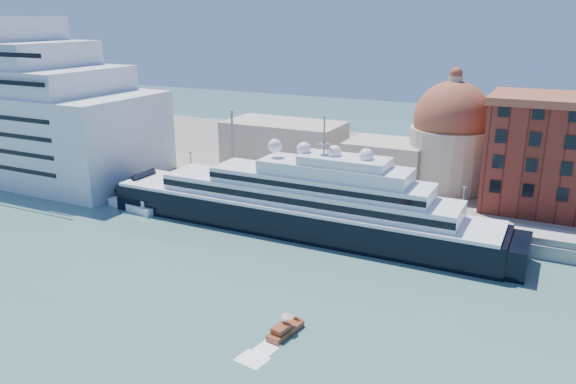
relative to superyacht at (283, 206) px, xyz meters
The scene contains 9 objects.
ground 23.59m from the superyacht, 83.51° to the right, with size 400.00×400.00×0.00m, color #3B6664.
quay 11.79m from the superyacht, 76.63° to the left, with size 180.00×10.00×2.50m, color gray.
land 52.19m from the superyacht, 87.12° to the left, with size 260.00×72.00×2.00m, color slate.
quay_fence 7.17m from the superyacht, 68.09° to the left, with size 180.00×0.10×1.20m, color slate.
superyacht is the anchor object (origin of this frame).
service_barge 33.87m from the superyacht, behind, with size 14.13×7.07×3.04m.
water_taxi 39.20m from the superyacht, 62.69° to the right, with size 2.89×6.26×2.86m.
church 36.42m from the superyacht, 75.46° to the left, with size 66.00×18.00×25.50m.
lamp_posts 14.65m from the superyacht, 137.32° to the left, with size 120.80×2.40×18.00m.
Camera 1 is at (44.42, -69.37, 39.87)m, focal length 35.00 mm.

